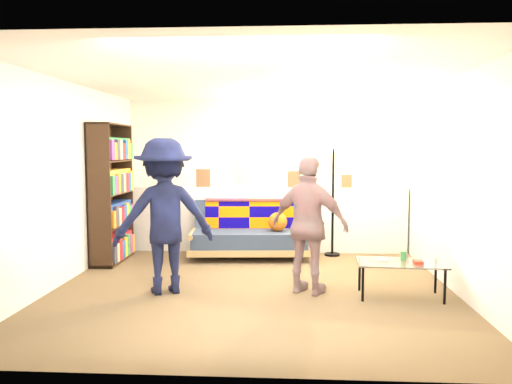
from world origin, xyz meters
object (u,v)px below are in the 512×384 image
at_px(bookshelf, 111,198).
at_px(floor_lamp, 333,176).
at_px(coffee_table, 401,264).
at_px(person_right, 309,225).
at_px(futon_sofa, 250,234).
at_px(person_left, 164,216).

relative_size(bookshelf, floor_lamp, 1.16).
xyz_separation_m(coffee_table, person_right, (-0.98, 0.09, 0.40)).
height_order(bookshelf, floor_lamp, bookshelf).
bearing_deg(bookshelf, futon_sofa, 11.16).
height_order(futon_sofa, person_right, person_right).
relative_size(futon_sofa, floor_lamp, 1.06).
xyz_separation_m(bookshelf, coffee_table, (3.70, -1.51, -0.54)).
bearing_deg(futon_sofa, floor_lamp, 9.84).
xyz_separation_m(coffee_table, floor_lamp, (-0.53, 2.10, 0.83)).
height_order(bookshelf, person_right, bookshelf).
bearing_deg(coffee_table, person_left, 178.92).
xyz_separation_m(floor_lamp, person_right, (-0.45, -2.02, -0.43)).
xyz_separation_m(bookshelf, person_left, (1.12, -1.46, -0.05)).
bearing_deg(futon_sofa, bookshelf, -168.84).
distance_m(bookshelf, coffee_table, 4.03).
bearing_deg(person_left, futon_sofa, -136.86).
bearing_deg(coffee_table, futon_sofa, 132.86).
xyz_separation_m(futon_sofa, coffee_table, (1.76, -1.89, 0.01)).
xyz_separation_m(futon_sofa, person_left, (-0.82, -1.84, 0.51)).
relative_size(futon_sofa, person_left, 1.04).
distance_m(person_left, person_right, 1.60).
relative_size(coffee_table, person_left, 0.55).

